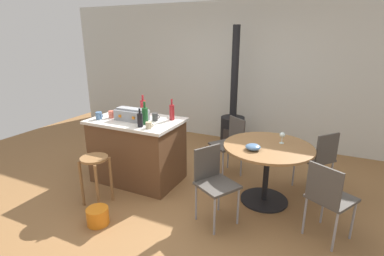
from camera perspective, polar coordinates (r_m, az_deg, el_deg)
ground_plane at (r=3.99m, az=-2.94°, el=-13.71°), size 8.80×8.80×0.00m
back_wall at (r=5.94m, az=9.43°, el=10.37°), size 8.00×0.10×2.70m
kitchen_island at (r=4.38m, az=-10.52°, el=-4.21°), size 1.28×0.83×0.93m
wooden_stool at (r=3.89m, az=-18.28°, el=-7.68°), size 0.34×0.34×0.64m
dining_table at (r=3.81m, az=14.41°, el=-5.83°), size 1.10×1.10×0.77m
folding_chair_near at (r=3.37m, az=4.19°, el=-9.84°), size 0.55×0.55×0.87m
folding_chair_far at (r=3.35m, az=24.97°, el=-11.85°), size 0.55×0.55×0.87m
folding_chair_left at (r=4.31m, az=23.35°, el=-5.13°), size 0.56×0.56×0.87m
folding_chair_right at (r=4.50m, az=7.39°, el=-2.62°), size 0.56×0.56×0.88m
wood_stove at (r=5.53m, az=7.89°, el=1.20°), size 0.44×0.45×2.24m
toolbox at (r=4.19m, az=-11.62°, el=2.59°), size 0.46×0.24×0.17m
bottle_0 at (r=3.96m, az=-9.13°, el=2.41°), size 0.08×0.08×0.31m
bottle_1 at (r=4.47m, az=-9.48°, el=4.07°), size 0.08×0.08×0.29m
bottle_2 at (r=4.12m, az=-3.93°, el=3.14°), size 0.07×0.07×0.30m
bottle_3 at (r=3.85m, az=-10.06°, el=1.57°), size 0.07×0.07×0.24m
cup_0 at (r=4.11m, az=-7.17°, el=2.16°), size 0.12×0.08×0.11m
cup_1 at (r=4.37m, az=-17.63°, el=2.32°), size 0.12×0.09×0.10m
cup_2 at (r=3.79m, az=-8.39°, el=0.56°), size 0.11×0.08×0.08m
cup_3 at (r=4.50m, az=-12.98°, el=3.13°), size 0.12×0.08×0.10m
cup_4 at (r=4.39m, az=-15.36°, el=2.57°), size 0.12×0.08×0.10m
wine_glass at (r=3.84m, az=17.14°, el=-1.33°), size 0.07×0.07×0.14m
serving_bowl at (r=3.56m, az=11.76°, el=-3.63°), size 0.18×0.18×0.07m
plastic_bucket at (r=3.66m, az=-17.83°, el=-15.98°), size 0.25×0.25×0.20m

